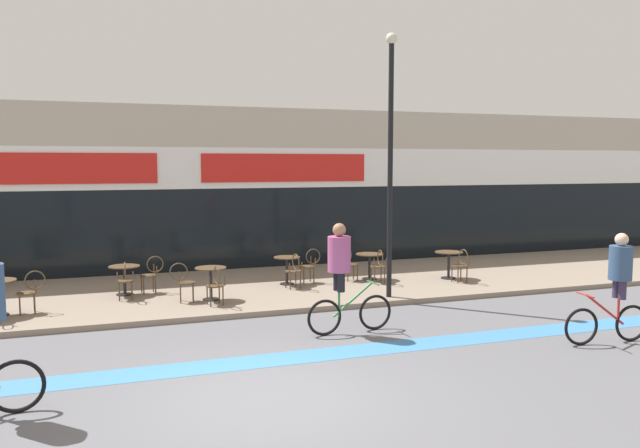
{
  "coord_description": "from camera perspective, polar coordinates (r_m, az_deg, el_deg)",
  "views": [
    {
      "loc": [
        -2.09,
        -8.2,
        3.27
      ],
      "look_at": [
        2.66,
        5.38,
        1.86
      ],
      "focal_mm": 35.0,
      "sensor_mm": 36.0,
      "label": 1
    }
  ],
  "objects": [
    {
      "name": "bistro_table_3",
      "position": [
        16.23,
        -3.04,
        -3.74
      ],
      "size": [
        0.68,
        0.68,
        0.72
      ],
      "color": "black",
      "rests_on": "sidewalk_slab"
    },
    {
      "name": "bistro_table_1",
      "position": [
        15.65,
        -17.45,
        -4.38
      ],
      "size": [
        0.73,
        0.73,
        0.7
      ],
      "color": "black",
      "rests_on": "sidewalk_slab"
    },
    {
      "name": "bistro_table_4",
      "position": [
        16.96,
        4.55,
        -3.38
      ],
      "size": [
        0.75,
        0.75,
        0.7
      ],
      "color": "black",
      "rests_on": "sidewalk_slab"
    },
    {
      "name": "bike_lane_stripe",
      "position": [
        10.54,
        -7.03,
        -12.49
      ],
      "size": [
        36.0,
        0.7,
        0.01
      ],
      "primitive_type": "cube",
      "color": "#3D7AB7",
      "rests_on": "ground"
    },
    {
      "name": "cafe_chair_1_side",
      "position": [
        15.69,
        -15.17,
        -4.25
      ],
      "size": [
        0.6,
        0.45,
        0.9
      ],
      "rotation": [
        0.0,
        0.0,
        3.26
      ],
      "color": "#4C3823",
      "rests_on": "sidewalk_slab"
    },
    {
      "name": "cafe_chair_0_side",
      "position": [
        14.47,
        -24.95,
        -5.41
      ],
      "size": [
        0.6,
        0.45,
        0.9
      ],
      "rotation": [
        0.0,
        0.0,
        3.27
      ],
      "color": "#4C3823",
      "rests_on": "sidewalk_slab"
    },
    {
      "name": "cyclist_1",
      "position": [
        11.9,
        2.03,
        -4.25
      ],
      "size": [
        1.78,
        0.52,
        2.14
      ],
      "rotation": [
        0.0,
        0.0,
        0.06
      ],
      "color": "black",
      "rests_on": "ground"
    },
    {
      "name": "cafe_chair_2_side",
      "position": [
        14.52,
        -12.41,
        -4.97
      ],
      "size": [
        0.59,
        0.44,
        0.9
      ],
      "rotation": [
        0.0,
        0.0,
        -0.11
      ],
      "color": "#4C3823",
      "rests_on": "sidewalk_slab"
    },
    {
      "name": "lamp_post",
      "position": [
        14.57,
        6.46,
        6.8
      ],
      "size": [
        0.26,
        0.26,
        6.09
      ],
      "color": "black",
      "rests_on": "sidewalk_slab"
    },
    {
      "name": "cafe_chair_1_near",
      "position": [
        15.03,
        -17.38,
        -4.74
      ],
      "size": [
        0.41,
        0.58,
        0.9
      ],
      "rotation": [
        0.0,
        0.0,
        1.54
      ],
      "color": "#4C3823",
      "rests_on": "sidewalk_slab"
    },
    {
      "name": "storefront_facade",
      "position": [
        20.29,
        -13.34,
        3.14
      ],
      "size": [
        40.0,
        4.06,
        4.91
      ],
      "color": "#B2A899",
      "rests_on": "ground"
    },
    {
      "name": "bistro_table_2",
      "position": [
        14.59,
        -9.96,
        -4.77
      ],
      "size": [
        0.72,
        0.72,
        0.76
      ],
      "color": "black",
      "rests_on": "sidewalk_slab"
    },
    {
      "name": "cafe_chair_3_near",
      "position": [
        15.64,
        -2.37,
        -4.08
      ],
      "size": [
        0.45,
        0.6,
        0.9
      ],
      "rotation": [
        0.0,
        0.0,
        1.7
      ],
      "color": "#4C3823",
      "rests_on": "sidewalk_slab"
    },
    {
      "name": "cafe_chair_3_side",
      "position": [
        16.42,
        -0.94,
        -3.62
      ],
      "size": [
        0.58,
        0.41,
        0.9
      ],
      "rotation": [
        0.0,
        0.0,
        3.17
      ],
      "color": "#4C3823",
      "rests_on": "sidewalk_slab"
    },
    {
      "name": "sidewalk_slab",
      "position": [
        15.92,
        -11.37,
        -6.13
      ],
      "size": [
        40.0,
        5.5,
        0.12
      ],
      "primitive_type": "cube",
      "color": "gray",
      "rests_on": "ground"
    },
    {
      "name": "bistro_table_5",
      "position": [
        17.38,
        11.69,
        -3.17
      ],
      "size": [
        0.75,
        0.75,
        0.74
      ],
      "color": "black",
      "rests_on": "sidewalk_slab"
    },
    {
      "name": "cyclist_2",
      "position": [
        12.52,
        25.47,
        -4.77
      ],
      "size": [
        1.74,
        0.53,
        2.01
      ],
      "rotation": [
        0.0,
        0.0,
        3.05
      ],
      "color": "black",
      "rests_on": "ground"
    },
    {
      "name": "cafe_chair_4_side",
      "position": [
        16.72,
        2.58,
        -3.45
      ],
      "size": [
        0.58,
        0.41,
        0.9
      ],
      "rotation": [
        0.0,
        0.0,
        0.01
      ],
      "color": "#4C3823",
      "rests_on": "sidewalk_slab"
    },
    {
      "name": "cafe_chair_4_near",
      "position": [
        16.39,
        5.41,
        -3.66
      ],
      "size": [
        0.43,
        0.59,
        0.9
      ],
      "rotation": [
        0.0,
        0.0,
        1.48
      ],
      "color": "#4C3823",
      "rests_on": "sidewalk_slab"
    },
    {
      "name": "cafe_chair_2_near",
      "position": [
        13.99,
        -9.51,
        -5.31
      ],
      "size": [
        0.44,
        0.59,
        0.9
      ],
      "rotation": [
        0.0,
        0.0,
        1.69
      ],
      "color": "#4C3823",
      "rests_on": "sidewalk_slab"
    },
    {
      "name": "cafe_chair_5_near",
      "position": [
        16.85,
        12.79,
        -3.51
      ],
      "size": [
        0.42,
        0.58,
        0.9
      ],
      "rotation": [
        0.0,
        0.0,
        1.61
      ],
      "color": "#4C3823",
      "rests_on": "sidewalk_slab"
    },
    {
      "name": "ground_plane",
      "position": [
        9.08,
        -4.81,
        -15.54
      ],
      "size": [
        120.0,
        120.0,
        0.0
      ],
      "primitive_type": "plane",
      "color": "#5B5B60"
    }
  ]
}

